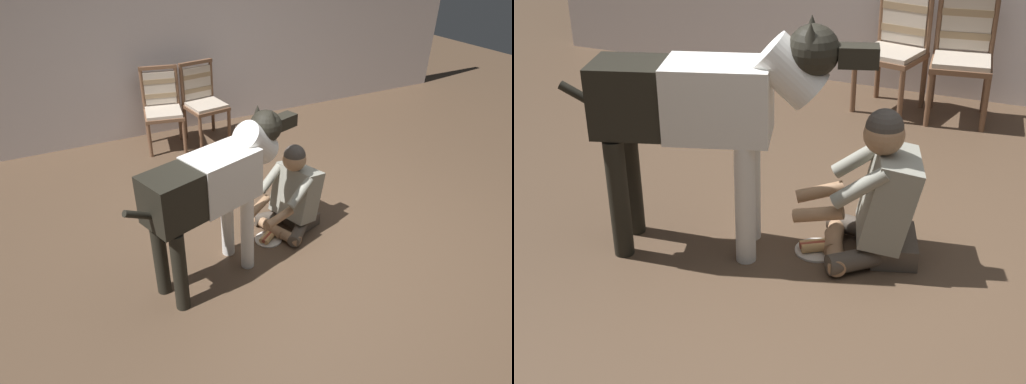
% 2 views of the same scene
% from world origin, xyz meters
% --- Properties ---
extents(ground_plane, '(14.57, 14.57, 0.00)m').
position_xyz_m(ground_plane, '(0.00, 0.00, 0.00)').
color(ground_plane, brown).
extents(dining_chair_left_of_pair, '(0.54, 0.54, 0.98)m').
position_xyz_m(dining_chair_left_of_pair, '(-0.64, 2.54, 0.54)').
color(dining_chair_left_of_pair, brown).
rests_on(dining_chair_left_of_pair, ground).
extents(dining_chair_right_of_pair, '(0.52, 0.52, 0.98)m').
position_xyz_m(dining_chair_right_of_pair, '(-0.12, 2.55, 0.54)').
color(dining_chair_right_of_pair, brown).
rests_on(dining_chair_right_of_pair, ground).
extents(person_sitting_on_floor, '(0.73, 0.60, 0.83)m').
position_xyz_m(person_sitting_on_floor, '(-0.13, 0.27, 0.34)').
color(person_sitting_on_floor, brown).
rests_on(person_sitting_on_floor, ground).
extents(large_dog, '(1.54, 0.65, 1.27)m').
position_xyz_m(large_dog, '(-0.97, -0.00, 0.82)').
color(large_dog, white).
rests_on(large_dog, ground).
extents(hot_dog_on_plate, '(0.24, 0.24, 0.06)m').
position_xyz_m(hot_dog_on_plate, '(-0.43, 0.18, 0.03)').
color(hot_dog_on_plate, silver).
rests_on(hot_dog_on_plate, ground).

